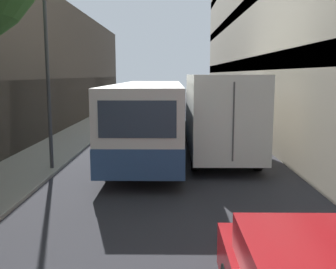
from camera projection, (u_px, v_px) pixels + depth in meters
ground_plane at (167, 168)px, 13.51m from camera, size 150.00×150.00×0.00m
sidewalk_left at (28, 167)px, 13.56m from camera, size 2.40×60.00×0.10m
bus at (150, 117)px, 15.78m from camera, size 2.50×11.40×2.85m
box_truck at (218, 113)px, 15.61m from camera, size 2.37×8.60×3.20m
street_lamp at (46, 27)px, 12.46m from camera, size 0.36×0.80×6.56m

